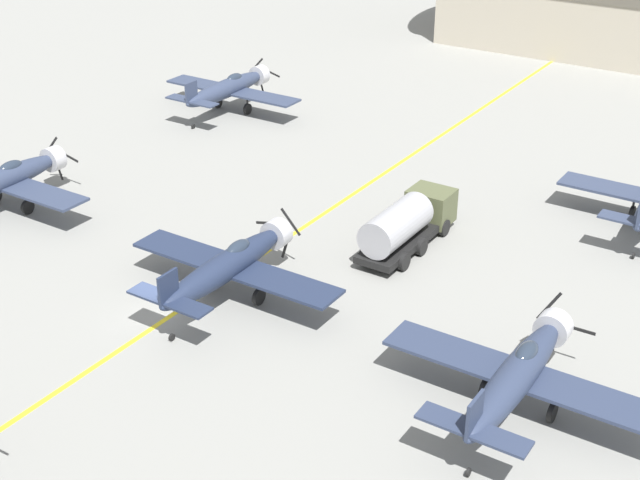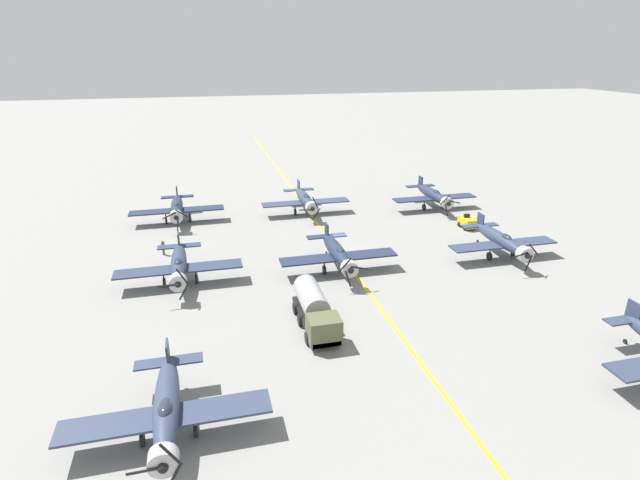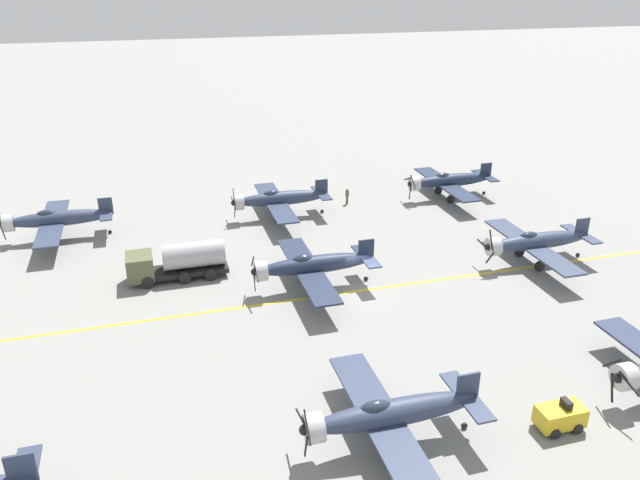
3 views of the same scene
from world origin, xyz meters
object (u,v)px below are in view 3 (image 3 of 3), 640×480
airplane_near_right (448,181)px  fuel_tanker (177,261)px  airplane_far_right (56,219)px  ground_crew_walking (347,195)px  tow_tractor (560,416)px  airplane_mid_center (312,265)px  airplane_mid_right (279,199)px  airplane_mid_left (389,414)px  airplane_near_center (535,242)px

airplane_near_right → fuel_tanker: 32.16m
airplane_far_right → ground_crew_walking: (1.57, -28.99, -1.06)m
airplane_far_right → tow_tractor: size_ratio=4.62×
airplane_mid_center → fuel_tanker: (4.76, 10.04, -0.50)m
airplane_far_right → tow_tractor: (-35.66, -28.90, -1.22)m
fuel_tanker → ground_crew_walking: bearing=-55.7°
airplane_near_right → fuel_tanker: (-11.46, 30.04, -0.50)m
fuel_tanker → airplane_mid_right: bearing=-45.0°
airplane_mid_center → fuel_tanker: bearing=74.0°
airplane_mid_right → airplane_far_right: 21.05m
airplane_mid_left → ground_crew_walking: airplane_mid_left is taller
ground_crew_walking → airplane_mid_right: bearing=103.6°
airplane_far_right → fuel_tanker: bearing=-120.3°
airplane_mid_right → ground_crew_walking: size_ratio=6.86×
airplane_near_center → tow_tractor: bearing=160.5°
airplane_far_right → airplane_mid_center: 25.78m
airplane_near_right → airplane_mid_right: bearing=102.8°
airplane_mid_center → airplane_near_center: 19.52m
airplane_mid_right → airplane_near_center: airplane_near_center is taller
airplane_far_right → airplane_near_center: 43.13m
ground_crew_walking → airplane_mid_left: bearing=164.9°
airplane_mid_center → airplane_near_center: size_ratio=1.00×
tow_tractor → airplane_far_right: bearing=39.0°
fuel_tanker → airplane_far_right: bearing=42.0°
airplane_mid_center → airplane_far_right: bearing=60.9°
airplane_mid_left → tow_tractor: bearing=-80.7°
airplane_mid_right → fuel_tanker: airplane_mid_right is taller
tow_tractor → airplane_mid_center: bearing=24.0°
airplane_mid_left → ground_crew_walking: bearing=2.4°
airplane_mid_left → airplane_far_right: bearing=46.9°
airplane_mid_left → tow_tractor: airplane_mid_left is taller
airplane_mid_right → airplane_far_right: bearing=76.0°
airplane_mid_left → fuel_tanker: 24.77m
airplane_far_right → airplane_mid_center: (-16.04, -20.18, 0.00)m
airplane_mid_left → fuel_tanker: (23.01, 9.16, -0.50)m
fuel_tanker → tow_tractor: fuel_tanker is taller
airplane_near_right → ground_crew_walking: (1.38, 11.19, -1.06)m
tow_tractor → ground_crew_walking: (37.23, -0.09, 0.16)m
airplane_mid_right → airplane_mid_left: bearing=164.1°
airplane_mid_left → airplane_near_right: 40.30m
airplane_mid_center → ground_crew_walking: size_ratio=6.86×
airplane_near_center → ground_crew_walking: size_ratio=6.86×
airplane_mid_center → airplane_mid_left: (-18.24, 0.88, -0.00)m
airplane_mid_right → airplane_near_center: bearing=-144.6°
airplane_mid_left → ground_crew_walking: size_ratio=6.86×
ground_crew_walking → airplane_far_right: bearing=93.1°
airplane_mid_right → airplane_near_right: same height
airplane_far_right → airplane_mid_left: (-34.28, -19.30, -0.00)m
ground_crew_walking → airplane_near_right: bearing=-97.0°
airplane_far_right → tow_tractor: airplane_far_right is taller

